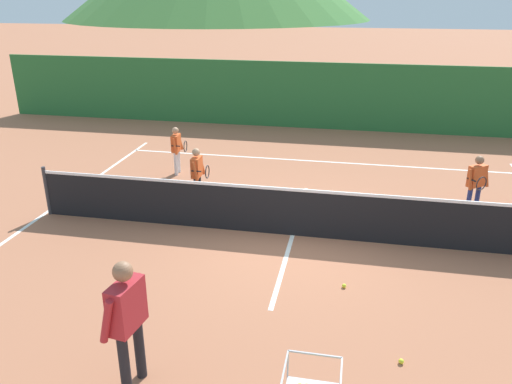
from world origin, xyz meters
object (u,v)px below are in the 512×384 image
instructor (127,314)px  tennis_ball_2 (401,361)px  tennis_ball_4 (344,286)px  student_0 (177,146)px  student_2 (477,180)px  tennis_net (293,212)px  student_1 (197,171)px

instructor → tennis_ball_2: instructor is taller
instructor → tennis_ball_4: 3.70m
instructor → tennis_ball_4: size_ratio=24.58×
student_0 → student_2: size_ratio=0.94×
instructor → student_2: 7.78m
student_0 → tennis_net: bearing=-41.3°
instructor → tennis_ball_2: size_ratio=24.58×
instructor → student_0: 7.56m
tennis_net → student_0: bearing=138.7°
student_1 → instructor: bearing=-80.6°
tennis_net → student_2: bearing=25.3°
instructor → tennis_net: bearing=72.7°
tennis_net → instructor: size_ratio=6.24×
student_1 → tennis_ball_4: student_1 is taller
student_1 → tennis_net: bearing=-27.8°
student_2 → tennis_ball_4: bearing=-126.7°
tennis_ball_2 → tennis_ball_4: bearing=115.2°
tennis_net → tennis_ball_2: bearing=-61.4°
student_0 → instructor: bearing=-74.6°
student_0 → student_1: size_ratio=0.97×
tennis_ball_2 → tennis_ball_4: size_ratio=1.00×
tennis_net → tennis_ball_4: 2.04m
tennis_net → student_2: 3.96m
instructor → student_1: (-0.91, 5.53, -0.24)m
tennis_ball_2 → tennis_ball_4: (-0.78, 1.65, 0.00)m
student_0 → student_1: bearing=-58.0°
student_1 → tennis_ball_2: student_1 is taller
tennis_net → tennis_ball_4: bearing=-58.3°
student_0 → tennis_ball_4: (4.41, -4.64, -0.70)m
student_1 → student_2: 5.85m
student_1 → student_2: size_ratio=0.97×
tennis_ball_2 → student_0: bearing=129.5°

